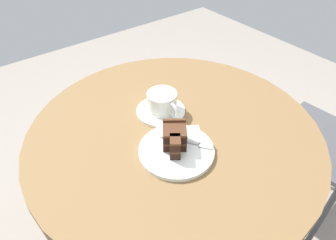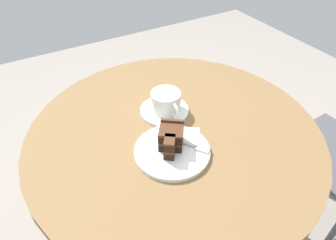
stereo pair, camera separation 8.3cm
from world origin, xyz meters
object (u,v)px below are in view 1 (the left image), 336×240
object	(u,v)px
cake_slice	(175,138)
napkin	(180,143)
coffee_cup	(162,102)
cake_plate	(176,151)
saucer	(161,111)
teaspoon	(164,101)
fork	(192,143)

from	to	relation	value
cake_slice	napkin	size ratio (longest dim) A/B	0.56
coffee_cup	cake_plate	xyz separation A→B (m)	(0.16, -0.07, -0.03)
cake_plate	cake_slice	size ratio (longest dim) A/B	2.05
saucer	teaspoon	world-z (taller)	teaspoon
teaspoon	cake_plate	world-z (taller)	teaspoon
cake_plate	saucer	bearing A→B (deg)	157.33
teaspoon	saucer	bearing A→B (deg)	-124.16
coffee_cup	cake_slice	distance (m)	0.16
cake_plate	cake_slice	world-z (taller)	cake_slice
teaspoon	cake_slice	distance (m)	0.20
coffee_cup	cake_plate	world-z (taller)	coffee_cup
cake_plate	fork	xyz separation A→B (m)	(0.01, 0.05, 0.01)
coffee_cup	saucer	bearing A→B (deg)	-130.33
coffee_cup	fork	xyz separation A→B (m)	(0.17, -0.02, -0.03)
coffee_cup	teaspoon	bearing A→B (deg)	139.10
saucer	cake_plate	xyz separation A→B (m)	(0.16, -0.07, 0.00)
teaspoon	coffee_cup	bearing A→B (deg)	-116.97
teaspoon	cake_plate	size ratio (longest dim) A/B	0.54
coffee_cup	napkin	size ratio (longest dim) A/B	0.69
cake_slice	napkin	distance (m)	0.05
saucer	teaspoon	bearing A→B (deg)	131.92
saucer	fork	distance (m)	0.17
teaspoon	cake_plate	distance (m)	0.22
saucer	cake_plate	world-z (taller)	cake_plate
coffee_cup	cake_slice	bearing A→B (deg)	-25.09
teaspoon	cake_slice	xyz separation A→B (m)	(0.18, -0.10, 0.03)
teaspoon	cake_slice	size ratio (longest dim) A/B	1.10
saucer	cake_plate	bearing A→B (deg)	-22.67
cake_plate	napkin	distance (m)	0.03
cake_plate	cake_slice	bearing A→B (deg)	163.53
fork	napkin	xyz separation A→B (m)	(-0.03, -0.02, -0.01)
coffee_cup	teaspoon	size ratio (longest dim) A/B	1.13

